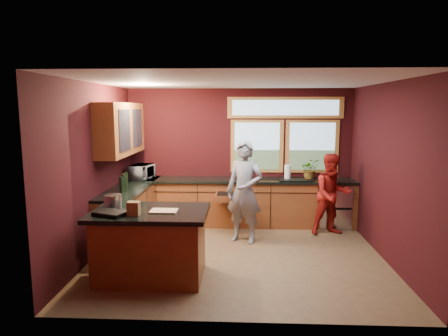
# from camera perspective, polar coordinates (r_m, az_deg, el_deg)

# --- Properties ---
(floor) EXTENTS (4.50, 4.50, 0.00)m
(floor) POSITION_cam_1_polar(r_m,az_deg,el_deg) (6.48, 2.03, -12.35)
(floor) COLOR brown
(floor) RESTS_ON ground
(room_shell) EXTENTS (4.52, 4.02, 2.71)m
(room_shell) POSITION_cam_1_polar(r_m,az_deg,el_deg) (6.43, -3.20, 3.97)
(room_shell) COLOR black
(room_shell) RESTS_ON ground
(back_counter) EXTENTS (4.50, 0.64, 0.93)m
(back_counter) POSITION_cam_1_polar(r_m,az_deg,el_deg) (7.96, 3.63, -4.87)
(back_counter) COLOR maroon
(back_counter) RESTS_ON floor
(left_counter) EXTENTS (0.64, 2.30, 0.93)m
(left_counter) POSITION_cam_1_polar(r_m,az_deg,el_deg) (7.42, -13.19, -6.07)
(left_counter) COLOR maroon
(left_counter) RESTS_ON floor
(island) EXTENTS (1.55, 1.05, 0.95)m
(island) POSITION_cam_1_polar(r_m,az_deg,el_deg) (5.62, -10.41, -10.61)
(island) COLOR maroon
(island) RESTS_ON floor
(person_grey) EXTENTS (0.76, 0.64, 1.77)m
(person_grey) POSITION_cam_1_polar(r_m,az_deg,el_deg) (6.89, 2.94, -3.40)
(person_grey) COLOR slate
(person_grey) RESTS_ON floor
(person_red) EXTENTS (0.83, 0.71, 1.50)m
(person_red) POSITION_cam_1_polar(r_m,az_deg,el_deg) (7.56, 15.18, -3.67)
(person_red) COLOR maroon
(person_red) RESTS_ON floor
(microwave) EXTENTS (0.46, 0.58, 0.29)m
(microwave) POSITION_cam_1_polar(r_m,az_deg,el_deg) (7.99, -11.71, -0.55)
(microwave) COLOR #999999
(microwave) RESTS_ON left_counter
(potted_plant) EXTENTS (0.36, 0.31, 0.40)m
(potted_plant) POSITION_cam_1_polar(r_m,az_deg,el_deg) (8.00, 12.19, -0.14)
(potted_plant) COLOR #999999
(potted_plant) RESTS_ON back_counter
(paper_towel) EXTENTS (0.12, 0.12, 0.28)m
(paper_towel) POSITION_cam_1_polar(r_m,az_deg,el_deg) (7.90, 9.06, -0.60)
(paper_towel) COLOR white
(paper_towel) RESTS_ON back_counter
(cutting_board) EXTENTS (0.35, 0.25, 0.02)m
(cutting_board) POSITION_cam_1_polar(r_m,az_deg,el_deg) (5.39, -8.58, -6.09)
(cutting_board) COLOR tan
(cutting_board) RESTS_ON island
(stock_pot) EXTENTS (0.24, 0.24, 0.18)m
(stock_pot) POSITION_cam_1_polar(r_m,az_deg,el_deg) (5.75, -15.58, -4.57)
(stock_pot) COLOR #A9A9AE
(stock_pot) RESTS_ON island
(paper_bag) EXTENTS (0.15, 0.12, 0.18)m
(paper_bag) POSITION_cam_1_polar(r_m,az_deg,el_deg) (5.27, -12.78, -5.67)
(paper_bag) COLOR brown
(paper_bag) RESTS_ON island
(black_tray) EXTENTS (0.47, 0.40, 0.05)m
(black_tray) POSITION_cam_1_polar(r_m,az_deg,el_deg) (5.37, -15.87, -6.23)
(black_tray) COLOR black
(black_tray) RESTS_ON island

